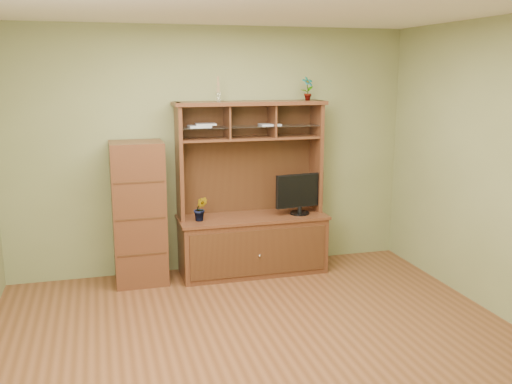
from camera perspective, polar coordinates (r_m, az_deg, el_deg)
name	(u,v)px	position (r m, az deg, el deg)	size (l,w,h in m)	color
room	(263,184)	(4.45, 0.73, 0.79)	(4.54, 4.04, 2.74)	#563018
media_hutch	(252,226)	(6.36, -0.41, -3.46)	(1.66, 0.61, 1.90)	#442113
monitor	(300,193)	(6.35, 4.41, -0.11)	(0.57, 0.22, 0.45)	black
orchid_plant	(201,209)	(6.09, -5.57, -1.68)	(0.15, 0.12, 0.27)	#32561D
top_plant	(308,89)	(6.41, 5.18, 10.27)	(0.14, 0.09, 0.26)	#3F6924
reed_diffuser	(218,92)	(6.13, -3.80, 9.98)	(0.05, 0.05, 0.27)	silver
magazines	(225,125)	(6.17, -3.15, 6.69)	(1.02, 0.19, 0.04)	silver
side_cabinet	(139,213)	(6.12, -11.63, -2.09)	(0.54, 0.49, 1.51)	#442113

